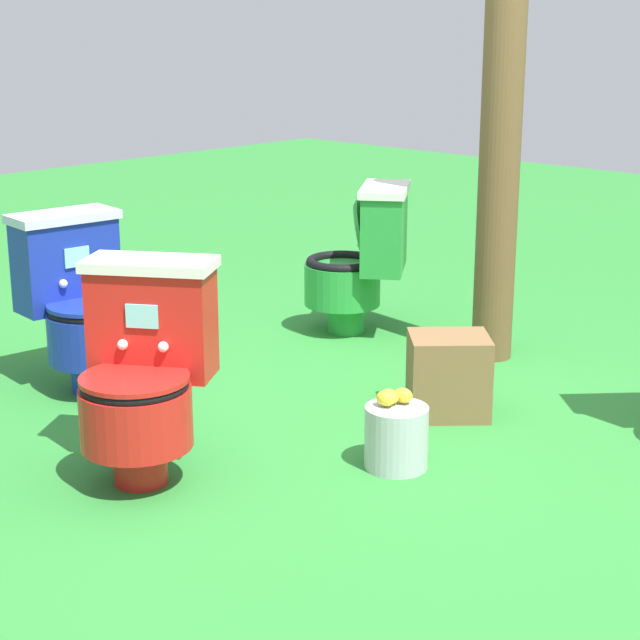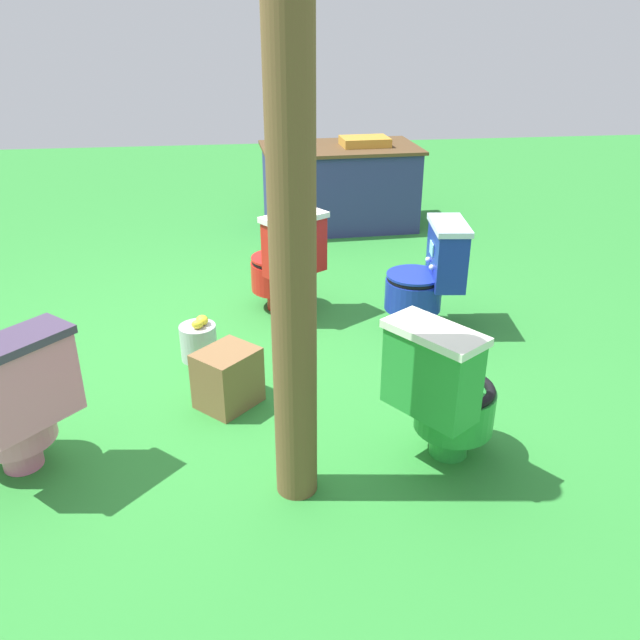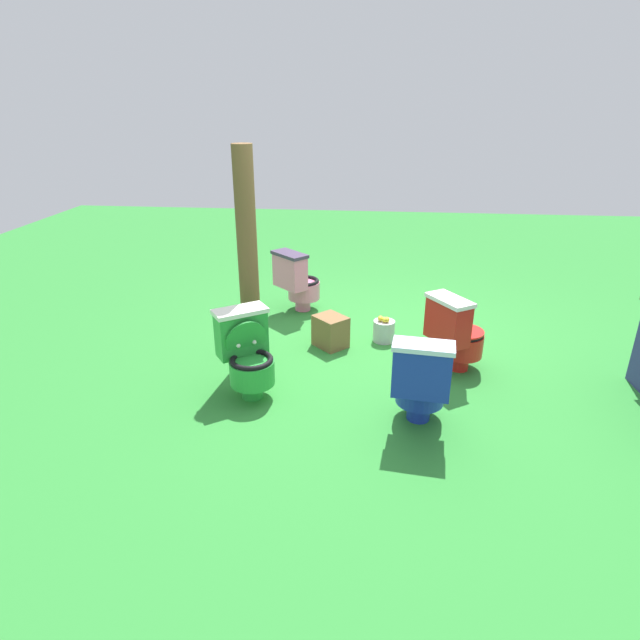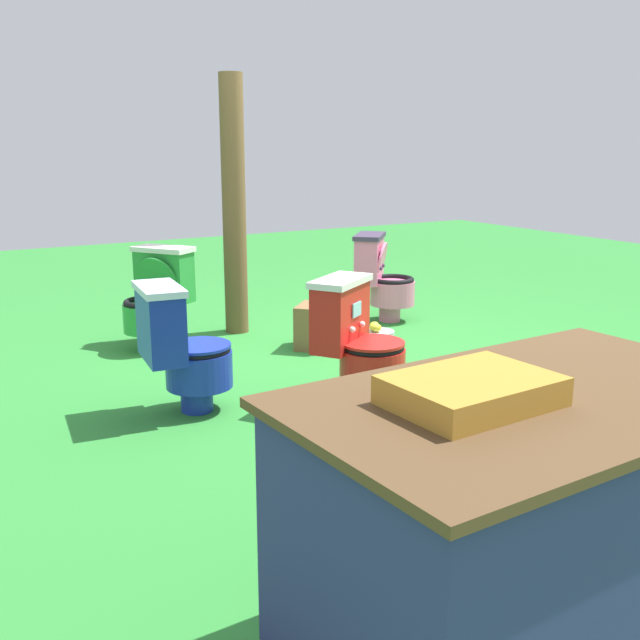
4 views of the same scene
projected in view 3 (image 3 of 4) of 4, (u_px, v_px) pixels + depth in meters
The scene contains 8 objects.
ground at pixel (383, 348), 5.26m from camera, with size 14.00×14.00×0.00m, color #2D8433.
toilet_blue at pixel (421, 381), 3.90m from camera, with size 0.54×0.46×0.73m.
toilet_green at pixel (247, 353), 4.32m from camera, with size 0.63×0.61×0.73m.
toilet_pink at pixel (298, 281), 6.04m from camera, with size 0.63×0.63×0.73m.
toilet_red at pixel (456, 333), 4.69m from camera, with size 0.61×0.63×0.73m.
wooden_post at pixel (248, 258), 4.73m from camera, with size 0.18×0.18×1.96m, color brown.
small_crate at pixel (331, 331), 5.25m from camera, with size 0.30×0.26×0.32m, color brown.
lemon_bucket at pixel (384, 330), 5.38m from camera, with size 0.22×0.22×0.28m.
Camera 3 is at (4.77, -0.15, 2.30)m, focal length 29.53 mm.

